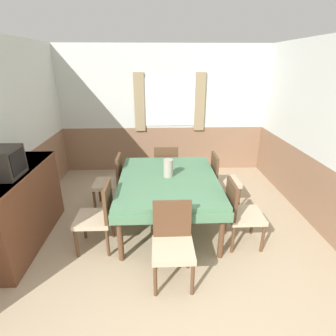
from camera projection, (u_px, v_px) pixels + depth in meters
wall_back at (164, 111)px, 5.50m from camera, size 4.67×0.10×2.60m
wall_left at (6, 139)px, 3.51m from camera, size 0.05×4.47×2.60m
wall_right at (321, 135)px, 3.68m from camera, size 0.05×4.47×2.60m
dining_table at (168, 184)px, 3.73m from camera, size 1.40×1.75×0.74m
chair_right_far at (222, 178)px, 4.30m from camera, size 0.44×0.44×0.89m
chair_right_near at (240, 211)px, 3.35m from camera, size 0.44×0.44×0.89m
chair_head_near at (173, 241)px, 2.79m from camera, size 0.44×0.44×0.89m
chair_left_near at (99, 215)px, 3.28m from camera, size 0.44×0.44×0.89m
chair_left_far at (112, 180)px, 4.23m from camera, size 0.44×0.44×0.89m
chair_head_window at (166, 167)px, 4.78m from camera, size 0.44×0.44×0.89m
sideboard at (21, 208)px, 3.35m from camera, size 0.46×1.61×1.02m
tv at (6, 163)px, 2.97m from camera, size 0.29×0.39×0.35m
vase at (168, 168)px, 3.70m from camera, size 0.14×0.14×0.25m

